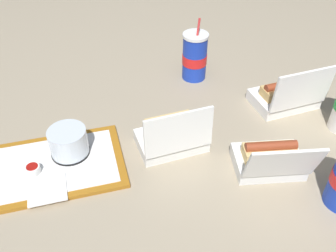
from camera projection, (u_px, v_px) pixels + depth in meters
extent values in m
plane|color=gray|center=(172.00, 136.00, 1.17)|extent=(3.20, 3.20, 0.00)
cube|color=#A56619|center=(58.00, 166.00, 1.07)|extent=(0.40, 0.30, 0.01)
cube|color=white|center=(57.00, 164.00, 1.06)|extent=(0.35, 0.26, 0.00)
cylinder|color=black|center=(71.00, 152.00, 1.09)|extent=(0.11, 0.11, 0.01)
cylinder|color=#BC7084|center=(69.00, 144.00, 1.07)|extent=(0.08, 0.08, 0.06)
cylinder|color=silver|center=(68.00, 141.00, 1.07)|extent=(0.11, 0.11, 0.08)
cylinder|color=white|center=(33.00, 170.00, 1.03)|extent=(0.04, 0.04, 0.02)
cylinder|color=#9E140F|center=(32.00, 167.00, 1.02)|extent=(0.03, 0.03, 0.01)
cube|color=white|center=(47.00, 189.00, 0.99)|extent=(0.11, 0.11, 0.00)
cube|color=white|center=(41.00, 151.00, 1.10)|extent=(0.11, 0.01, 0.00)
cube|color=white|center=(283.00, 99.00, 1.29)|extent=(0.23, 0.18, 0.04)
cube|color=white|center=(303.00, 90.00, 1.17)|extent=(0.21, 0.06, 0.14)
cube|color=tan|center=(285.00, 90.00, 1.27)|extent=(0.17, 0.09, 0.03)
cylinder|color=brown|center=(287.00, 84.00, 1.25)|extent=(0.16, 0.05, 0.03)
cylinder|color=yellow|center=(287.00, 82.00, 1.25)|extent=(0.13, 0.03, 0.01)
cube|color=white|center=(171.00, 140.00, 1.13)|extent=(0.22, 0.17, 0.04)
cube|color=white|center=(179.00, 133.00, 1.02)|extent=(0.20, 0.05, 0.13)
cube|color=#DBB770|center=(171.00, 133.00, 1.11)|extent=(0.15, 0.10, 0.02)
cube|color=#D64C38|center=(171.00, 129.00, 1.10)|extent=(0.16, 0.11, 0.01)
cube|color=#DBB770|center=(171.00, 125.00, 1.09)|extent=(0.15, 0.10, 0.02)
cube|color=white|center=(267.00, 161.00, 1.06)|extent=(0.20, 0.14, 0.04)
cube|color=white|center=(283.00, 164.00, 0.94)|extent=(0.19, 0.06, 0.13)
cube|color=#DBB770|center=(270.00, 152.00, 1.04)|extent=(0.15, 0.07, 0.03)
cylinder|color=brown|center=(271.00, 146.00, 1.02)|extent=(0.14, 0.04, 0.03)
cylinder|color=yellow|center=(272.00, 143.00, 1.01)|extent=(0.12, 0.01, 0.01)
cylinder|color=#1938B7|center=(195.00, 58.00, 1.38)|extent=(0.09, 0.09, 0.17)
cylinder|color=red|center=(195.00, 59.00, 1.38)|extent=(0.09, 0.09, 0.04)
cylinder|color=white|center=(196.00, 35.00, 1.32)|extent=(0.09, 0.09, 0.01)
cylinder|color=red|center=(199.00, 27.00, 1.29)|extent=(0.01, 0.02, 0.06)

